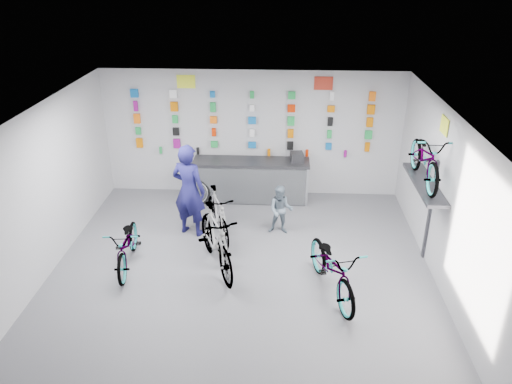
# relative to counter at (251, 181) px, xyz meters

# --- Properties ---
(floor) EXTENTS (8.00, 8.00, 0.00)m
(floor) POSITION_rel_counter_xyz_m (0.00, -3.54, -0.49)
(floor) COLOR #57575C
(floor) RESTS_ON ground
(ceiling) EXTENTS (8.00, 8.00, 0.00)m
(ceiling) POSITION_rel_counter_xyz_m (0.00, -3.54, 2.51)
(ceiling) COLOR white
(ceiling) RESTS_ON wall_back
(wall_back) EXTENTS (7.00, 0.00, 7.00)m
(wall_back) POSITION_rel_counter_xyz_m (0.00, 0.46, 1.01)
(wall_back) COLOR silver
(wall_back) RESTS_ON floor
(wall_left) EXTENTS (0.00, 8.00, 8.00)m
(wall_left) POSITION_rel_counter_xyz_m (-3.50, -3.54, 1.01)
(wall_left) COLOR silver
(wall_left) RESTS_ON floor
(wall_right) EXTENTS (0.00, 8.00, 8.00)m
(wall_right) POSITION_rel_counter_xyz_m (3.50, -3.54, 1.01)
(wall_right) COLOR silver
(wall_right) RESTS_ON floor
(counter) EXTENTS (2.70, 0.66, 1.00)m
(counter) POSITION_rel_counter_xyz_m (0.00, 0.00, 0.00)
(counter) COLOR black
(counter) RESTS_ON floor
(merch_wall) EXTENTS (5.57, 0.08, 1.56)m
(merch_wall) POSITION_rel_counter_xyz_m (-0.02, 0.39, 1.31)
(merch_wall) COLOR #D66A01
(merch_wall) RESTS_ON wall_back
(wall_bracket) EXTENTS (0.39, 1.90, 2.00)m
(wall_bracket) POSITION_rel_counter_xyz_m (3.33, -2.34, 0.98)
(wall_bracket) COLOR #333338
(wall_bracket) RESTS_ON wall_right
(sign_left) EXTENTS (0.42, 0.02, 0.30)m
(sign_left) POSITION_rel_counter_xyz_m (-1.50, 0.44, 2.23)
(sign_left) COLOR #F1FF30
(sign_left) RESTS_ON wall_back
(sign_right) EXTENTS (0.42, 0.02, 0.30)m
(sign_right) POSITION_rel_counter_xyz_m (1.60, 0.44, 2.23)
(sign_right) COLOR red
(sign_right) RESTS_ON wall_back
(sign_side) EXTENTS (0.02, 0.40, 0.30)m
(sign_side) POSITION_rel_counter_xyz_m (3.48, -2.34, 2.16)
(sign_side) COLOR #F1FF30
(sign_side) RESTS_ON wall_right
(bike_left) EXTENTS (0.79, 1.79, 0.91)m
(bike_left) POSITION_rel_counter_xyz_m (-2.11, -2.94, -0.03)
(bike_left) COLOR gray
(bike_left) RESTS_ON floor
(bike_center) EXTENTS (1.30, 2.05, 1.20)m
(bike_center) POSITION_rel_counter_xyz_m (-0.47, -2.92, 0.11)
(bike_center) COLOR gray
(bike_center) RESTS_ON floor
(bike_right) EXTENTS (1.21, 2.09, 1.04)m
(bike_right) POSITION_rel_counter_xyz_m (1.60, -3.59, 0.03)
(bike_right) COLOR gray
(bike_right) RESTS_ON floor
(bike_service) EXTENTS (1.06, 1.76, 1.02)m
(bike_service) POSITION_rel_counter_xyz_m (-0.58, -1.76, 0.02)
(bike_service) COLOR gray
(bike_service) RESTS_ON floor
(bike_wall) EXTENTS (0.63, 1.80, 0.95)m
(bike_wall) POSITION_rel_counter_xyz_m (3.25, -2.34, 1.57)
(bike_wall) COLOR gray
(bike_wall) RESTS_ON wall_bracket
(clerk) EXTENTS (0.83, 0.68, 1.96)m
(clerk) POSITION_rel_counter_xyz_m (-1.16, -1.65, 0.50)
(clerk) COLOR #171650
(clerk) RESTS_ON floor
(customer) EXTENTS (0.54, 0.44, 1.06)m
(customer) POSITION_rel_counter_xyz_m (0.71, -1.55, 0.04)
(customer) COLOR slate
(customer) RESTS_ON floor
(spare_wheel) EXTENTS (0.68, 0.37, 0.64)m
(spare_wheel) POSITION_rel_counter_xyz_m (-1.25, -0.37, -0.17)
(spare_wheel) COLOR black
(spare_wheel) RESTS_ON floor
(register) EXTENTS (0.32, 0.34, 0.22)m
(register) POSITION_rel_counter_xyz_m (1.05, 0.01, 0.62)
(register) COLOR black
(register) RESTS_ON counter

